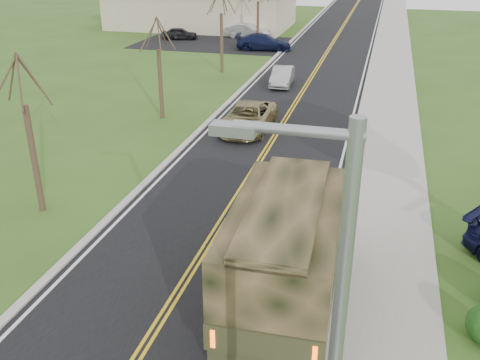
% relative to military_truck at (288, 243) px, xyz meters
% --- Properties ---
extents(road, '(8.00, 120.00, 0.01)m').
position_rel_military_truck_xyz_m(road, '(-3.21, 33.47, -2.13)').
color(road, black).
rests_on(road, ground).
extents(curb_right, '(0.30, 120.00, 0.12)m').
position_rel_military_truck_xyz_m(curb_right, '(0.94, 33.47, -2.08)').
color(curb_right, '#9E998E').
rests_on(curb_right, ground).
extents(sidewalk_right, '(3.20, 120.00, 0.10)m').
position_rel_military_truck_xyz_m(sidewalk_right, '(2.69, 33.47, -2.09)').
color(sidewalk_right, '#9E998E').
rests_on(sidewalk_right, ground).
extents(curb_left, '(0.30, 120.00, 0.10)m').
position_rel_military_truck_xyz_m(curb_left, '(-7.36, 33.47, -2.09)').
color(curb_left, '#9E998E').
rests_on(curb_left, ground).
extents(bare_tree_a, '(1.93, 2.26, 6.08)m').
position_rel_military_truck_xyz_m(bare_tree_a, '(-10.21, 3.47, 0.49)').
color(bare_tree_a, '#38281C').
rests_on(bare_tree_a, ground).
extents(bare_tree_b, '(1.83, 2.14, 5.73)m').
position_rel_military_truck_xyz_m(bare_tree_b, '(-10.21, 15.47, 0.34)').
color(bare_tree_b, '#38281C').
rests_on(bare_tree_b, ground).
extents(bare_tree_c, '(2.04, 2.39, 6.42)m').
position_rel_military_truck_xyz_m(bare_tree_c, '(-10.21, 27.47, 0.64)').
color(bare_tree_c, '#38281C').
rests_on(bare_tree_c, ground).
extents(bare_tree_d, '(1.88, 2.20, 5.91)m').
position_rel_military_truck_xyz_m(bare_tree_d, '(-10.21, 39.47, 0.41)').
color(bare_tree_d, '#38281C').
rests_on(bare_tree_d, ground).
extents(commercial_building, '(25.50, 21.50, 5.65)m').
position_rel_military_truck_xyz_m(commercial_building, '(-19.19, 49.44, 0.55)').
color(commercial_building, tan).
rests_on(commercial_building, ground).
extents(military_truck, '(2.86, 7.59, 3.74)m').
position_rel_military_truck_xyz_m(military_truck, '(0.00, 0.00, 0.00)').
color(military_truck, black).
rests_on(military_truck, ground).
extents(suv_champagne, '(2.47, 5.20, 1.43)m').
position_rel_military_truck_xyz_m(suv_champagne, '(-4.87, 14.70, -1.42)').
color(suv_champagne, '#8F8150').
rests_on(suv_champagne, ground).
extents(sedan_silver, '(1.60, 4.00, 1.29)m').
position_rel_military_truck_xyz_m(sedan_silver, '(-4.90, 24.73, -1.49)').
color(sedan_silver, '#A3A4A8').
rests_on(sedan_silver, ground).
extents(lot_car_dark, '(3.81, 2.28, 1.22)m').
position_rel_military_truck_xyz_m(lot_car_dark, '(-18.67, 40.43, -1.53)').
color(lot_car_dark, black).
rests_on(lot_car_dark, ground).
extents(lot_car_silver, '(4.84, 2.53, 1.52)m').
position_rel_military_truck_xyz_m(lot_car_silver, '(-12.08, 43.03, -1.38)').
color(lot_car_silver, '#BAB9BE').
rests_on(lot_car_silver, ground).
extents(lot_car_navy, '(5.33, 2.68, 1.49)m').
position_rel_military_truck_xyz_m(lot_car_navy, '(-9.07, 37.13, -1.40)').
color(lot_car_navy, black).
rests_on(lot_car_navy, ground).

